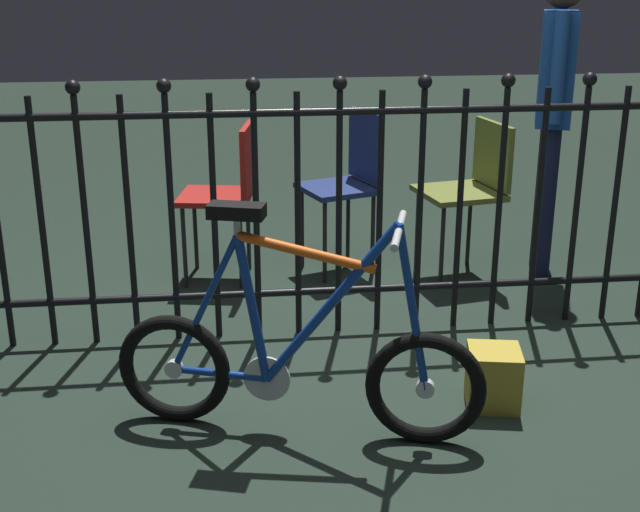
{
  "coord_description": "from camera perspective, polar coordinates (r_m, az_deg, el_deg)",
  "views": [
    {
      "loc": [
        -0.51,
        -3.03,
        1.69
      ],
      "look_at": [
        -0.14,
        0.2,
        0.55
      ],
      "focal_mm": 47.29,
      "sensor_mm": 36.0,
      "label": 1
    }
  ],
  "objects": [
    {
      "name": "ground_plane",
      "position": [
        3.51,
        2.64,
        -9.53
      ],
      "size": [
        20.0,
        20.0,
        0.0
      ],
      "primitive_type": "plane",
      "color": "#202E25"
    },
    {
      "name": "iron_fence",
      "position": [
        3.87,
        -0.15,
        3.62
      ],
      "size": [
        3.88,
        0.07,
        1.27
      ],
      "color": "black",
      "rests_on": "ground"
    },
    {
      "name": "bicycle",
      "position": [
        3.14,
        -1.65,
        -7.13
      ],
      "size": [
        1.36,
        0.52,
        0.89
      ],
      "color": "black",
      "rests_on": "ground"
    },
    {
      "name": "chair_olive",
      "position": [
        4.73,
        10.26,
        4.95
      ],
      "size": [
        0.48,
        0.48,
        0.87
      ],
      "color": "black",
      "rests_on": "ground"
    },
    {
      "name": "chair_navy",
      "position": [
        4.75,
        2.03,
        5.51
      ],
      "size": [
        0.48,
        0.48,
        0.91
      ],
      "color": "black",
      "rests_on": "ground"
    },
    {
      "name": "chair_red",
      "position": [
        4.62,
        -6.17,
        4.74
      ],
      "size": [
        0.45,
        0.44,
        0.87
      ],
      "color": "black",
      "rests_on": "ground"
    },
    {
      "name": "person_visitor",
      "position": [
        4.8,
        15.59,
        10.51
      ],
      "size": [
        0.27,
        0.45,
        1.69
      ],
      "color": "#191E3F",
      "rests_on": "ground"
    },
    {
      "name": "display_crate",
      "position": [
        3.47,
        11.64,
        -8.05
      ],
      "size": [
        0.24,
        0.24,
        0.24
      ],
      "primitive_type": "cube",
      "rotation": [
        0.0,
        0.0,
        -0.2
      ],
      "color": "#B29933",
      "rests_on": "ground"
    }
  ]
}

